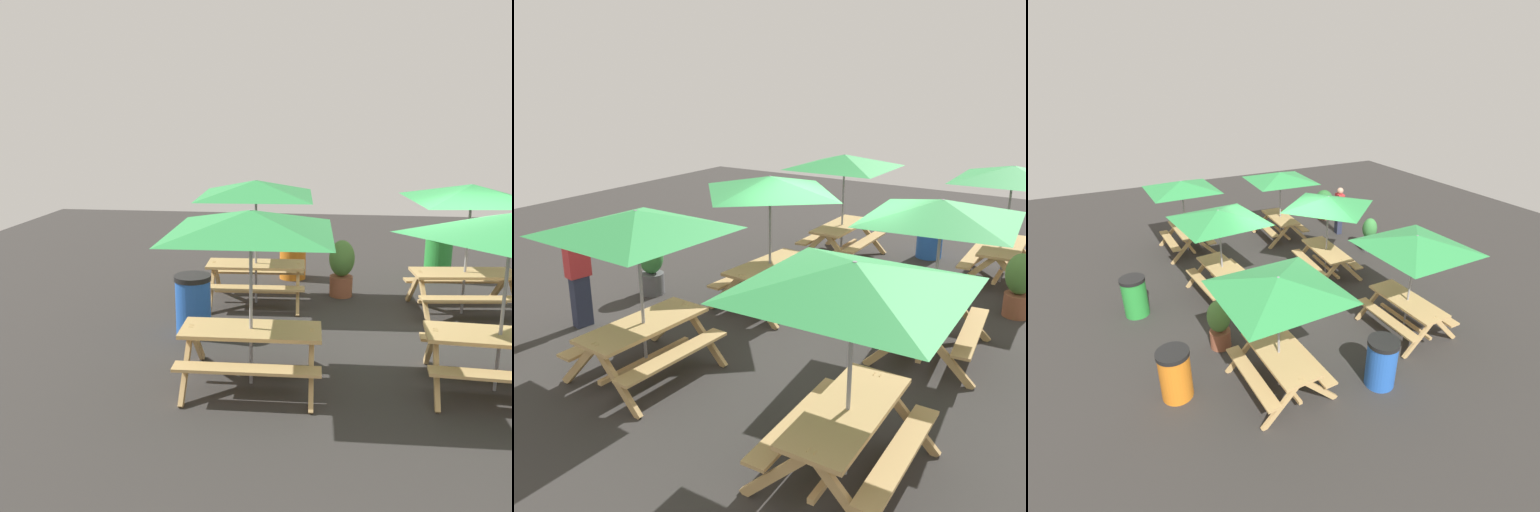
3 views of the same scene
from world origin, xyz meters
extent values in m
plane|color=#33302D|center=(0.00, 0.00, 0.00)|extent=(24.00, 24.00, 0.00)
cube|color=tan|center=(-3.43, -1.82, 0.74)|extent=(1.82, 0.76, 0.05)
cube|color=tan|center=(-3.41, -2.37, 0.45)|extent=(1.81, 0.32, 0.04)
cube|color=tan|center=(-3.45, -1.27, 0.45)|extent=(1.81, 0.32, 0.04)
cube|color=tan|center=(-4.19, -2.21, 0.37)|extent=(0.09, 0.80, 0.81)
cube|color=tan|center=(-4.22, -1.48, 0.37)|extent=(0.09, 0.80, 0.81)
cube|color=tan|center=(-2.64, -2.16, 0.37)|extent=(0.09, 0.80, 0.81)
cube|color=tan|center=(-2.66, -1.43, 0.37)|extent=(0.09, 0.80, 0.81)
cube|color=tan|center=(-3.43, -1.82, 0.22)|extent=(1.56, 0.13, 0.06)
cylinder|color=gray|center=(-3.43, -1.82, 1.15)|extent=(0.04, 0.04, 2.30)
pyramid|color=green|center=(-3.43, -1.82, 2.16)|extent=(2.83, 2.83, 0.28)
cube|color=tan|center=(3.39, -1.83, 0.74)|extent=(1.83, 0.79, 0.05)
cube|color=tan|center=(3.36, -1.28, 0.45)|extent=(1.81, 0.35, 0.04)
cube|color=tan|center=(2.63, -2.23, 0.37)|extent=(0.10, 0.80, 0.81)
cube|color=tan|center=(2.59, -1.50, 0.37)|extent=(0.10, 0.80, 0.81)
cube|color=tan|center=(4.15, -1.42, 0.37)|extent=(0.10, 0.80, 0.81)
cube|color=tan|center=(3.39, -1.83, 0.22)|extent=(1.56, 0.15, 0.06)
cylinder|color=gray|center=(3.39, -1.83, 1.15)|extent=(0.04, 0.04, 2.30)
pyramid|color=green|center=(3.39, -1.83, 2.16)|extent=(2.82, 2.82, 0.28)
cube|color=tan|center=(-0.07, 1.33, 0.74)|extent=(1.84, 0.82, 0.05)
cube|color=tan|center=(-0.11, 0.78, 0.45)|extent=(1.81, 0.38, 0.04)
cube|color=tan|center=(-0.03, 1.88, 0.45)|extent=(1.81, 0.38, 0.04)
cube|color=tan|center=(-0.87, 1.02, 0.37)|extent=(0.11, 0.80, 0.81)
cube|color=tan|center=(-0.82, 1.75, 0.37)|extent=(0.11, 0.80, 0.81)
cube|color=tan|center=(0.68, 0.92, 0.37)|extent=(0.11, 0.80, 0.81)
cube|color=tan|center=(0.73, 1.65, 0.37)|extent=(0.11, 0.80, 0.81)
cube|color=tan|center=(-0.07, 1.33, 0.22)|extent=(1.56, 0.17, 0.06)
cylinder|color=gray|center=(-0.07, 1.33, 1.15)|extent=(0.04, 0.04, 2.30)
pyramid|color=green|center=(-0.07, 1.33, 2.16)|extent=(2.13, 2.13, 0.28)
cube|color=tan|center=(-3.08, 1.35, 0.74)|extent=(1.83, 0.78, 0.05)
cube|color=tan|center=(-3.11, 0.80, 0.45)|extent=(1.81, 0.34, 0.04)
cube|color=tan|center=(-3.06, 1.90, 0.45)|extent=(1.81, 0.34, 0.04)
cube|color=tan|center=(-3.88, 1.03, 0.37)|extent=(0.10, 0.80, 0.81)
cube|color=tan|center=(-3.84, 1.75, 0.37)|extent=(0.10, 0.80, 0.81)
cube|color=tan|center=(-2.32, 0.95, 0.37)|extent=(0.10, 0.80, 0.81)
cube|color=tan|center=(-2.29, 1.68, 0.37)|extent=(0.10, 0.80, 0.81)
cube|color=tan|center=(-3.08, 1.35, 0.22)|extent=(1.56, 0.14, 0.06)
cylinder|color=gray|center=(-3.08, 1.35, 1.15)|extent=(0.04, 0.04, 2.30)
pyramid|color=green|center=(-3.08, 1.35, 2.16)|extent=(2.83, 2.83, 0.28)
cube|color=tan|center=(3.05, 1.50, 0.74)|extent=(1.82, 0.75, 0.05)
cube|color=tan|center=(3.06, 0.95, 0.45)|extent=(1.81, 0.31, 0.04)
cube|color=tan|center=(3.03, 2.05, 0.45)|extent=(1.81, 0.31, 0.04)
cube|color=tan|center=(2.28, 1.11, 0.37)|extent=(0.08, 0.80, 0.81)
cube|color=tan|center=(2.26, 1.84, 0.37)|extent=(0.08, 0.80, 0.81)
cube|color=tan|center=(3.84, 1.15, 0.37)|extent=(0.08, 0.80, 0.81)
cube|color=tan|center=(3.82, 1.88, 0.37)|extent=(0.08, 0.80, 0.81)
cube|color=tan|center=(3.05, 1.50, 0.22)|extent=(1.56, 0.11, 0.06)
cylinder|color=gray|center=(3.05, 1.50, 1.15)|extent=(0.04, 0.04, 2.30)
pyramid|color=green|center=(3.05, 1.50, 2.16)|extent=(2.83, 2.83, 0.28)
cube|color=tan|center=(-0.31, -1.66, 0.74)|extent=(1.87, 0.89, 0.05)
cube|color=tan|center=(-0.25, -2.20, 0.45)|extent=(1.82, 0.46, 0.04)
cube|color=tan|center=(-0.37, -1.11, 0.45)|extent=(1.82, 0.46, 0.04)
cube|color=tan|center=(-1.05, -2.10, 0.37)|extent=(0.15, 0.80, 0.81)
cube|color=tan|center=(-1.13, -1.38, 0.37)|extent=(0.15, 0.80, 0.81)
cube|color=tan|center=(0.50, -1.93, 0.37)|extent=(0.15, 0.80, 0.81)
cube|color=tan|center=(0.42, -1.21, 0.37)|extent=(0.15, 0.80, 0.81)
cube|color=tan|center=(-0.31, -1.66, 0.22)|extent=(1.56, 0.24, 0.06)
cylinder|color=gray|center=(-0.31, -1.66, 1.15)|extent=(0.04, 0.04, 2.30)
pyramid|color=green|center=(-0.31, -1.66, 2.16)|extent=(2.81, 2.81, 0.28)
cylinder|color=blue|center=(4.19, -0.12, 0.45)|extent=(0.56, 0.56, 0.90)
cylinder|color=black|center=(4.19, -0.12, 0.94)|extent=(0.59, 0.59, 0.08)
cylinder|color=#935138|center=(1.80, -2.44, 0.20)|extent=(0.44, 0.44, 0.40)
ellipsoid|color=#4C7F38|center=(1.80, -2.44, 0.75)|extent=(0.49, 0.49, 0.71)
cylinder|color=#59595B|center=(-0.85, 3.45, 0.20)|extent=(0.44, 0.44, 0.40)
ellipsoid|color=#3D8C42|center=(-0.85, 3.45, 0.74)|extent=(0.46, 0.46, 0.68)
cube|color=#2D334C|center=(-2.51, 3.38, 0.42)|extent=(0.31, 0.23, 0.85)
cube|color=red|center=(-2.51, 3.38, 1.15)|extent=(0.39, 0.28, 0.60)
sphere|color=tan|center=(-2.51, 3.38, 1.56)|extent=(0.22, 0.22, 0.22)
camera|label=1|loc=(2.15, 8.31, 3.41)|focal=40.00mm
camera|label=2|loc=(-7.94, -3.89, 3.92)|focal=40.00mm
camera|label=3|loc=(8.57, -4.30, 5.41)|focal=28.00mm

